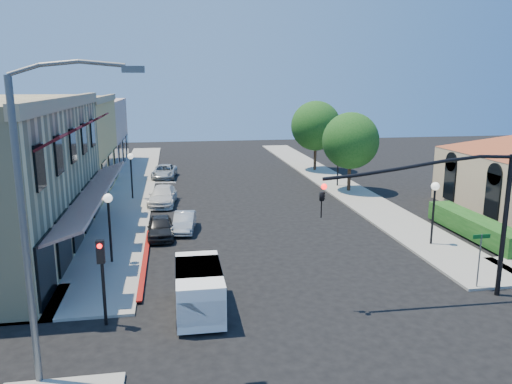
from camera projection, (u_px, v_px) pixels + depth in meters
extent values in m
plane|color=black|center=(325.00, 327.00, 18.37)|extent=(120.00, 120.00, 0.00)
cube|color=gray|center=(134.00, 186.00, 42.95)|extent=(3.50, 50.00, 0.12)
cube|color=gray|center=(329.00, 179.00, 45.77)|extent=(3.50, 50.00, 0.12)
cube|color=maroon|center=(145.00, 262.00, 24.97)|extent=(0.25, 10.00, 0.06)
cube|color=tan|center=(66.00, 102.00, 25.57)|extent=(0.50, 18.20, 0.60)
cube|color=#561416|center=(94.00, 192.00, 26.76)|extent=(1.75, 17.00, 0.67)
cube|color=#480E14|center=(51.00, 142.00, 19.21)|extent=(1.02, 1.50, 0.60)
cube|color=#480E14|center=(68.00, 133.00, 22.48)|extent=(1.02, 1.50, 0.60)
cube|color=#480E14|center=(81.00, 127.00, 25.76)|extent=(1.02, 1.50, 0.60)
cube|color=#480E14|center=(92.00, 122.00, 29.03)|extent=(1.02, 1.50, 0.60)
cube|color=#480E14|center=(100.00, 118.00, 32.31)|extent=(1.02, 1.50, 0.60)
cube|color=black|center=(46.00, 269.00, 19.71)|extent=(0.12, 2.60, 2.60)
cube|color=black|center=(64.00, 242.00, 22.99)|extent=(0.12, 2.60, 2.60)
cube|color=black|center=(77.00, 222.00, 26.26)|extent=(0.12, 2.60, 2.60)
cube|color=black|center=(87.00, 207.00, 29.54)|extent=(0.12, 2.60, 2.60)
cube|color=black|center=(96.00, 194.00, 32.81)|extent=(0.12, 2.60, 2.60)
cube|color=tan|center=(45.00, 146.00, 40.09)|extent=(10.00, 12.00, 7.60)
cube|color=tan|center=(73.00, 134.00, 51.72)|extent=(10.00, 12.00, 7.00)
cube|color=black|center=(493.00, 196.00, 31.39)|extent=(0.12, 1.40, 2.80)
cube|color=black|center=(450.00, 181.00, 36.20)|extent=(0.12, 1.40, 2.80)
cube|color=#144814|center=(473.00, 237.00, 28.92)|extent=(1.40, 8.00, 1.10)
cylinder|color=#332214|center=(349.00, 179.00, 40.75)|extent=(0.28, 0.28, 2.10)
sphere|color=#144814|center=(351.00, 141.00, 40.07)|extent=(4.56, 4.56, 4.56)
cylinder|color=#332214|center=(315.00, 160.00, 50.36)|extent=(0.28, 0.28, 2.27)
sphere|color=#144814|center=(316.00, 126.00, 49.63)|extent=(4.94, 4.94, 4.94)
cylinder|color=black|center=(504.00, 227.00, 20.46)|extent=(0.20, 0.20, 6.00)
cylinder|color=black|center=(420.00, 167.00, 19.27)|extent=(7.80, 0.14, 0.14)
imported|color=black|center=(322.00, 193.00, 18.83)|extent=(0.20, 0.16, 1.00)
sphere|color=#FF0C0C|center=(324.00, 187.00, 18.60)|extent=(0.22, 0.22, 0.22)
cylinder|color=black|center=(104.00, 287.00, 18.20)|extent=(0.12, 0.12, 3.00)
cube|color=black|center=(100.00, 252.00, 17.76)|extent=(0.28, 0.22, 0.85)
sphere|color=#FF0C0C|center=(100.00, 246.00, 17.59)|extent=(0.18, 0.18, 0.18)
cylinder|color=#595B5E|center=(25.00, 240.00, 13.94)|extent=(0.20, 0.20, 9.00)
cylinder|color=#595B5E|center=(67.00, 65.00, 13.16)|extent=(3.00, 0.12, 0.12)
cube|color=#595B5E|center=(133.00, 69.00, 13.46)|extent=(0.60, 0.25, 0.18)
cylinder|color=#595B5E|center=(479.00, 262.00, 21.43)|extent=(0.06, 0.06, 2.50)
cube|color=#0C591E|center=(482.00, 236.00, 21.18)|extent=(0.80, 0.04, 0.18)
cylinder|color=black|center=(110.00, 233.00, 24.36)|extent=(0.12, 0.12, 3.20)
sphere|color=white|center=(108.00, 198.00, 23.98)|extent=(0.44, 0.44, 0.44)
cylinder|color=black|center=(132.00, 179.00, 37.84)|extent=(0.12, 0.12, 3.20)
sphere|color=white|center=(130.00, 156.00, 37.47)|extent=(0.44, 0.44, 0.44)
cylinder|color=black|center=(433.00, 218.00, 27.10)|extent=(0.12, 0.12, 3.20)
sphere|color=white|center=(435.00, 186.00, 26.72)|extent=(0.44, 0.44, 0.44)
cylinder|color=black|center=(338.00, 168.00, 42.51)|extent=(0.12, 0.12, 3.20)
sphere|color=white|center=(339.00, 148.00, 42.13)|extent=(0.44, 0.44, 0.44)
cube|color=white|center=(199.00, 289.00, 19.36)|extent=(1.77, 4.07, 1.66)
cube|color=white|center=(201.00, 311.00, 17.69)|extent=(1.71, 0.56, 0.92)
cube|color=black|center=(201.00, 295.00, 17.91)|extent=(1.57, 0.10, 0.83)
cube|color=black|center=(198.00, 276.00, 19.54)|extent=(1.78, 2.41, 0.83)
cylinder|color=black|center=(180.00, 322.00, 18.05)|extent=(0.23, 0.61, 0.61)
cylinder|color=black|center=(179.00, 291.00, 20.72)|extent=(0.23, 0.61, 0.61)
cylinder|color=black|center=(223.00, 319.00, 18.29)|extent=(0.23, 0.61, 0.61)
cylinder|color=black|center=(216.00, 289.00, 20.96)|extent=(0.23, 0.61, 0.61)
imported|color=black|center=(160.00, 227.00, 28.80)|extent=(1.53, 3.68, 1.24)
imported|color=#B7BABC|center=(184.00, 222.00, 30.05)|extent=(1.59, 3.54, 1.13)
imported|color=silver|center=(163.00, 196.00, 36.49)|extent=(2.29, 4.73, 1.33)
imported|color=#B5B8BA|center=(164.00, 172.00, 46.58)|extent=(2.54, 4.67, 1.24)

